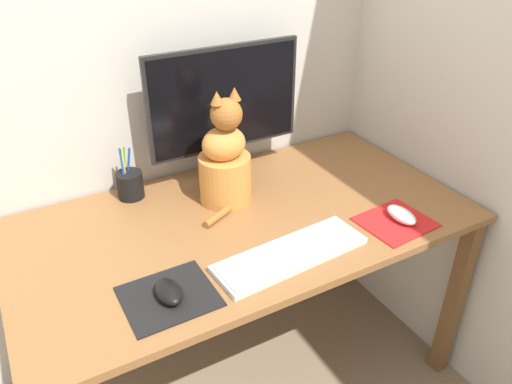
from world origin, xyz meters
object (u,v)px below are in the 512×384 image
Objects in this scene: keyboard at (291,254)px; pen_cup at (130,184)px; cat at (226,161)px; monitor at (225,106)px; computer_mouse_left at (169,292)px; computer_mouse_right at (401,215)px.

keyboard is 0.61m from pen_cup.
keyboard is at bearing -93.06° from cat.
computer_mouse_left is at bearing -129.16° from monitor.
cat is (0.34, 0.35, 0.12)m from computer_mouse_left.
computer_mouse_left is at bearing -139.24° from cat.
monitor is at bearing 57.82° from cat.
cat reaches higher than pen_cup.
computer_mouse_right is 0.57m from cat.
computer_mouse_left is 0.94× the size of computer_mouse_right.
pen_cup is (0.06, 0.53, 0.03)m from computer_mouse_left.
pen_cup is (-0.35, 0.02, -0.21)m from monitor.
keyboard is 4.34× the size of computer_mouse_left.
computer_mouse_left is 0.60× the size of pen_cup.
pen_cup is at bearing 114.65° from keyboard.
pen_cup is (-0.68, 0.55, 0.02)m from computer_mouse_right.
keyboard is at bearing -96.45° from monitor.
computer_mouse_left reaches higher than keyboard.
cat is at bearing -116.44° from monitor.
keyboard is at bearing -1.15° from computer_mouse_left.
cat reaches higher than keyboard.
computer_mouse_right is (0.75, -0.02, 0.00)m from computer_mouse_left.
cat is at bearing 88.79° from keyboard.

